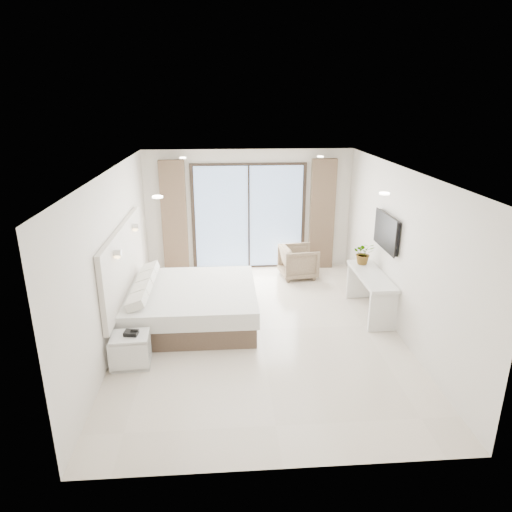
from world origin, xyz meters
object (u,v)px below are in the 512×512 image
at_px(console_desk, 371,285).
at_px(armchair, 298,260).
at_px(nightstand, 131,350).
at_px(bed, 190,304).

bearing_deg(console_desk, armchair, 117.74).
height_order(console_desk, armchair, console_desk).
bearing_deg(armchair, nightstand, 130.85).
height_order(nightstand, armchair, armchair).
relative_size(bed, console_desk, 1.46).
distance_m(console_desk, armchair, 2.15).
relative_size(bed, armchair, 2.93).
height_order(bed, nightstand, bed).
xyz_separation_m(bed, nightstand, (-0.78, -1.35, -0.08)).
bearing_deg(nightstand, console_desk, 16.33).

